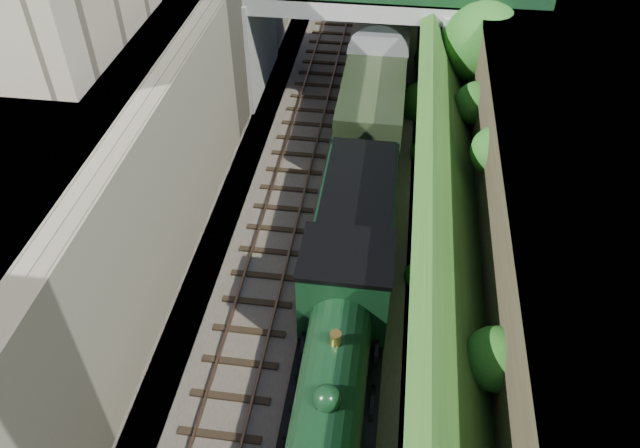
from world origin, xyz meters
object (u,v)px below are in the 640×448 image
at_px(locomotive, 334,378).
at_px(tender, 357,217).
at_px(road_bridge, 377,21).
at_px(tree, 485,44).

bearing_deg(locomotive, tender, 90.00).
xyz_separation_m(road_bridge, locomotive, (0.26, -19.40, -2.18)).
relative_size(road_bridge, locomotive, 1.56).
xyz_separation_m(tree, locomotive, (-4.71, -16.26, -2.75)).
bearing_deg(tree, tender, -117.91).
bearing_deg(locomotive, road_bridge, 90.76).
bearing_deg(road_bridge, locomotive, -89.24).
distance_m(tree, tender, 10.51).
distance_m(road_bridge, tender, 12.28).
bearing_deg(road_bridge, tender, -88.78).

